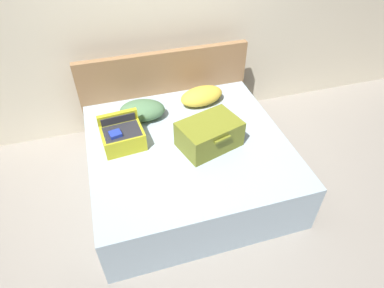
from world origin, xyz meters
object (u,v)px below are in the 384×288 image
object	(u,v)px
bed	(188,163)
hard_case_large	(209,134)
hard_case_medium	(122,136)
pillow_near_headboard	(142,110)
pillow_center_head	(202,96)

from	to	relation	value
bed	hard_case_large	world-z (taller)	hard_case_large
hard_case_medium	pillow_near_headboard	distance (m)	0.46
bed	hard_case_medium	size ratio (longest dim) A/B	4.66
hard_case_medium	hard_case_large	bearing A→B (deg)	-21.87
bed	pillow_near_headboard	world-z (taller)	pillow_near_headboard
hard_case_large	pillow_center_head	size ratio (longest dim) A/B	1.29
bed	pillow_near_headboard	xyz separation A→B (m)	(-0.35, 0.53, 0.38)
pillow_center_head	hard_case_medium	bearing A→B (deg)	-154.02
hard_case_medium	pillow_center_head	xyz separation A→B (m)	(0.94, 0.46, -0.02)
hard_case_medium	pillow_near_headboard	bearing A→B (deg)	50.31
pillow_near_headboard	bed	bearing A→B (deg)	-56.69
hard_case_large	hard_case_medium	size ratio (longest dim) A/B	1.57
hard_case_large	bed	bearing A→B (deg)	138.54
hard_case_large	hard_case_medium	xyz separation A→B (m)	(-0.79, 0.24, -0.03)
pillow_near_headboard	hard_case_large	bearing A→B (deg)	-49.04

